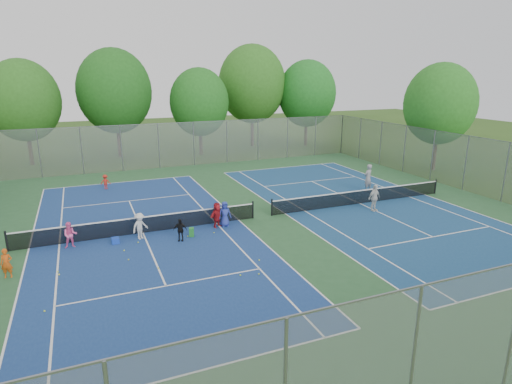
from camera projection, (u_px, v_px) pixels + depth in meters
ground at (262, 217)px, 25.56m from camera, size 120.00×120.00×0.00m
court_pad at (262, 217)px, 25.56m from camera, size 32.00×32.00×0.01m
court_left at (143, 233)px, 22.99m from camera, size 10.97×23.77×0.01m
court_right at (360, 204)px, 28.12m from camera, size 10.97×23.77×0.01m
net_left at (142, 225)px, 22.87m from camera, size 12.87×0.10×0.91m
net_right at (360, 197)px, 28.01m from camera, size 12.87×0.10×0.91m
fence_north at (194, 144)px, 39.26m from camera, size 32.00×0.10×4.00m
fence_east at (466, 163)px, 30.89m from camera, size 0.10×32.00×4.00m
tree_nw at (23, 101)px, 38.40m from camera, size 6.40×6.40×9.58m
tree_nl at (115, 91)px, 42.05m from camera, size 7.20×7.20×10.69m
tree_nc at (199, 102)px, 43.52m from camera, size 6.00×6.00×8.85m
tree_nr at (252, 84)px, 48.31m from camera, size 7.60×7.60×11.42m
tree_ne at (307, 94)px, 49.03m from camera, size 6.60×6.60×9.77m
tree_side_e at (440, 104)px, 36.32m from camera, size 6.00×6.00×9.20m
ball_crate at (115, 241)px, 21.59m from camera, size 0.37×0.37×0.31m
ball_hopper at (192, 232)px, 22.45m from camera, size 0.31×0.31×0.49m
student_a at (7, 263)px, 17.88m from camera, size 0.51×0.37×1.29m
student_b at (70, 235)px, 20.95m from camera, size 0.66×0.52×1.33m
student_c at (140, 226)px, 22.03m from camera, size 1.05×0.92×1.41m
student_d at (180, 230)px, 21.79m from camera, size 0.76×0.53×1.20m
student_e at (225, 214)px, 23.90m from camera, size 0.71×0.48×1.43m
student_f at (217, 215)px, 23.73m from camera, size 1.34×1.07×1.43m
child_far_baseline at (106, 182)px, 31.49m from camera, size 0.79×0.56×1.11m
instructor at (368, 178)px, 30.82m from camera, size 0.84×0.67×2.01m
teen_court_b at (374, 198)px, 26.48m from camera, size 1.05×0.61×1.68m
tennis_ball_0 at (158, 268)px, 18.80m from camera, size 0.07×0.07×0.07m
tennis_ball_1 at (124, 251)px, 20.64m from camera, size 0.07×0.07×0.07m
tennis_ball_2 at (45, 311)px, 15.42m from camera, size 0.07×0.07×0.07m
tennis_ball_3 at (59, 275)px, 18.20m from camera, size 0.07×0.07×0.07m
tennis_ball_4 at (259, 274)px, 18.25m from camera, size 0.07×0.07×0.07m
tennis_ball_5 at (129, 260)px, 19.64m from camera, size 0.07×0.07×0.07m
tennis_ball_6 at (58, 272)px, 18.45m from camera, size 0.07×0.07×0.07m
tennis_ball_7 at (188, 236)px, 22.45m from camera, size 0.07×0.07×0.07m
tennis_ball_8 at (138, 243)px, 21.64m from camera, size 0.07×0.07×0.07m
tennis_ball_9 at (259, 260)px, 19.60m from camera, size 0.07×0.07×0.07m
tennis_ball_10 at (240, 276)px, 18.14m from camera, size 0.07×0.07×0.07m
tennis_ball_11 at (214, 233)px, 22.95m from camera, size 0.07×0.07×0.07m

